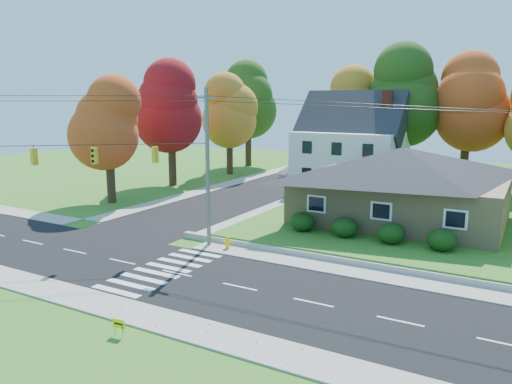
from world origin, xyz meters
TOP-DOWN VIEW (x-y plane):
  - ground at (0.00, 0.00)m, footprint 120.00×120.00m
  - road_main at (0.00, 0.00)m, footprint 90.00×8.00m
  - road_cross at (-8.00, 26.00)m, footprint 8.00×44.00m
  - sidewalk_north at (0.00, 5.00)m, footprint 90.00×2.00m
  - sidewalk_south at (0.00, -5.00)m, footprint 90.00×2.00m
  - lawn at (13.00, 21.00)m, footprint 30.00×30.00m
  - ranch_house at (8.00, 16.00)m, footprint 14.60×10.60m
  - colonial_house at (0.04, 28.00)m, footprint 10.40×8.40m
  - hedge_row at (7.50, 9.80)m, footprint 10.70×1.70m
  - traffic_infrastructure at (-0.15, 1.35)m, footprint 38.10×10.66m
  - tree_lot_0 at (-2.00, 34.00)m, footprint 6.72×6.72m
  - tree_lot_1 at (4.00, 33.00)m, footprint 7.84×7.84m
  - tree_lot_2 at (10.00, 34.00)m, footprint 7.28×7.28m
  - tree_west_0 at (-17.00, 12.00)m, footprint 6.16×6.16m
  - tree_west_1 at (-18.00, 22.00)m, footprint 7.28×7.28m
  - tree_west_2 at (-17.00, 32.00)m, footprint 6.72×6.72m
  - tree_west_3 at (-19.00, 40.00)m, footprint 7.84×7.84m
  - white_car at (-9.00, 33.79)m, footprint 2.40×4.41m
  - fire_hydrant at (-0.02, 5.10)m, footprint 0.48×0.38m
  - yard_sign at (2.52, -6.84)m, footprint 0.56×0.08m

SIDE VIEW (x-z plane):
  - ground at x=0.00m, z-range 0.00..0.00m
  - road_main at x=0.00m, z-range 0.00..0.02m
  - road_cross at x=-8.00m, z-range 0.00..0.02m
  - sidewalk_north at x=0.00m, z-range 0.00..0.08m
  - sidewalk_south at x=0.00m, z-range 0.00..0.08m
  - lawn at x=13.00m, z-range 0.00..0.50m
  - fire_hydrant at x=-0.02m, z-range -0.02..0.83m
  - yard_sign at x=2.52m, z-range 0.15..0.85m
  - white_car at x=-9.00m, z-range 0.02..1.40m
  - hedge_row at x=7.50m, z-range 0.50..1.77m
  - ranch_house at x=8.00m, z-range 0.57..5.97m
  - colonial_house at x=0.04m, z-range -0.22..9.38m
  - traffic_infrastructure at x=-0.15m, z-range 0.15..10.15m
  - tree_west_0 at x=-17.00m, z-range 1.42..12.89m
  - tree_west_2 at x=-17.00m, z-range 1.55..14.06m
  - tree_lot_0 at x=-2.00m, z-range 2.05..14.56m
  - tree_west_1 at x=-18.00m, z-range 1.68..15.24m
  - tree_lot_2 at x=10.00m, z-range 2.18..15.74m
  - tree_west_3 at x=-19.00m, z-range 1.81..16.41m
  - tree_lot_1 at x=4.00m, z-range 2.31..16.91m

